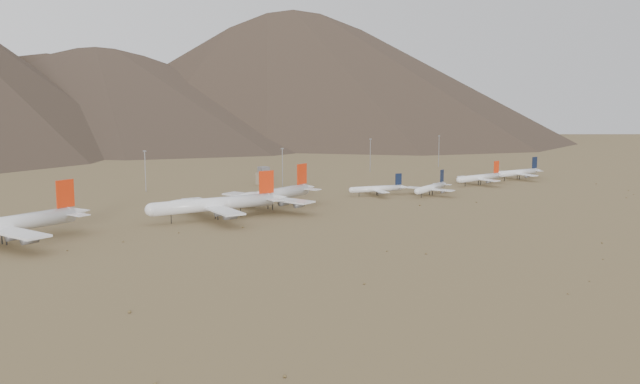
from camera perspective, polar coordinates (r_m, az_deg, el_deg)
ground at (r=362.36m, az=1.18°, el=-1.84°), size 3000.00×3000.00×0.00m
widebody_west at (r=319.48m, az=-24.17°, el=-2.45°), size 77.63×61.74×23.91m
widebody_centre at (r=352.33m, az=-8.43°, el=-0.95°), size 75.28×58.03×22.36m
widebody_east at (r=377.47m, az=-4.10°, el=-0.28°), size 71.84×57.08×22.09m
narrowbody_a at (r=428.56m, az=4.64°, el=0.27°), size 37.86×27.95×12.76m
narrowbody_b at (r=433.73m, az=8.89°, el=0.35°), size 40.44×30.27×14.00m
narrowbody_c at (r=486.44m, az=12.68°, el=1.14°), size 45.47×32.48×15.00m
narrowbody_d at (r=522.12m, az=15.62°, el=1.51°), size 45.77×32.75×15.09m
control_tower at (r=476.91m, az=-4.53°, el=1.23°), size 8.00×8.00×12.00m
mast_west at (r=455.08m, az=-13.81°, el=1.80°), size 2.00×0.60×25.70m
mast_centre at (r=461.61m, az=-3.03°, el=2.12°), size 2.00×0.60×25.70m
mast_east at (r=548.23m, az=4.05°, el=3.09°), size 2.00×0.60×25.70m
mast_far_east at (r=590.59m, az=9.49°, el=3.37°), size 2.00×0.60×25.70m
desert_scrub at (r=295.30m, az=12.76°, el=-4.32°), size 430.74×175.29×0.91m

